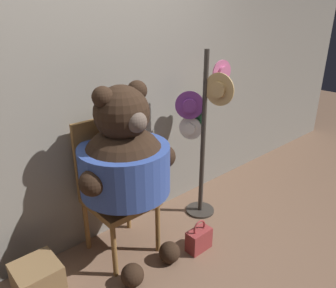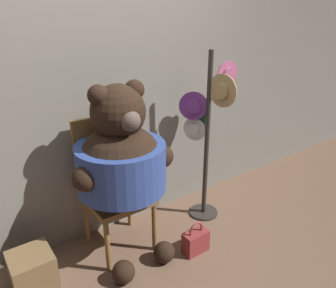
# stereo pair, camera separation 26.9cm
# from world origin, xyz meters

# --- Properties ---
(ground_plane) EXTENTS (14.00, 14.00, 0.00)m
(ground_plane) POSITION_xyz_m (0.00, 0.00, 0.00)
(ground_plane) COLOR brown
(wall_back) EXTENTS (8.00, 0.10, 2.74)m
(wall_back) POSITION_xyz_m (0.00, 0.72, 1.37)
(wall_back) COLOR gray
(wall_back) RESTS_ON ground_plane
(chair) EXTENTS (0.48, 0.48, 1.11)m
(chair) POSITION_xyz_m (-0.05, 0.46, 0.59)
(chair) COLOR olive
(chair) RESTS_ON ground_plane
(teddy_bear) EXTENTS (0.82, 0.73, 1.43)m
(teddy_bear) POSITION_xyz_m (-0.04, 0.28, 0.83)
(teddy_bear) COLOR black
(teddy_bear) RESTS_ON ground_plane
(hat_display_rack) EXTENTS (0.48, 0.55, 1.58)m
(hat_display_rack) POSITION_xyz_m (0.85, 0.34, 0.92)
(hat_display_rack) COLOR #332D28
(hat_display_rack) RESTS_ON ground_plane
(handbag_on_ground) EXTENTS (0.22, 0.12, 0.29)m
(handbag_on_ground) POSITION_xyz_m (0.42, -0.06, 0.10)
(handbag_on_ground) COLOR maroon
(handbag_on_ground) RESTS_ON ground_plane
(wooden_crate) EXTENTS (0.29, 0.29, 0.29)m
(wooden_crate) POSITION_xyz_m (-0.78, 0.32, 0.15)
(wooden_crate) COLOR brown
(wooden_crate) RESTS_ON ground_plane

